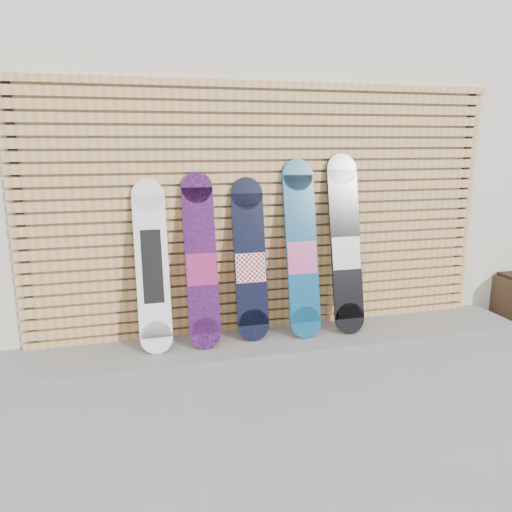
% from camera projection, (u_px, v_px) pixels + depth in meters
% --- Properties ---
extents(ground, '(80.00, 80.00, 0.00)m').
position_uv_depth(ground, '(321.00, 383.00, 3.81)').
color(ground, gray).
rests_on(ground, ground).
extents(building, '(12.00, 5.00, 3.60)m').
position_uv_depth(building, '(261.00, 141.00, 6.82)').
color(building, beige).
rests_on(building, ground).
extents(concrete_step, '(4.60, 0.70, 0.12)m').
position_uv_depth(concrete_step, '(276.00, 344.00, 4.40)').
color(concrete_step, slate).
rests_on(concrete_step, ground).
extents(slat_wall, '(4.26, 0.08, 2.29)m').
position_uv_depth(slat_wall, '(267.00, 210.00, 4.41)').
color(slat_wall, tan).
rests_on(slat_wall, ground).
extents(snowboard_0, '(0.26, 0.36, 1.39)m').
position_uv_depth(snowboard_0, '(152.00, 266.00, 4.04)').
color(snowboard_0, white).
rests_on(snowboard_0, concrete_step).
extents(snowboard_1, '(0.26, 0.37, 1.44)m').
position_uv_depth(snowboard_1, '(201.00, 262.00, 4.13)').
color(snowboard_1, black).
rests_on(snowboard_1, concrete_step).
extents(snowboard_2, '(0.28, 0.30, 1.39)m').
position_uv_depth(snowboard_2, '(250.00, 261.00, 4.28)').
color(snowboard_2, black).
rests_on(snowboard_2, concrete_step).
extents(snowboard_3, '(0.28, 0.36, 1.54)m').
position_uv_depth(snowboard_3, '(302.00, 250.00, 4.35)').
color(snowboard_3, navy).
rests_on(snowboard_3, concrete_step).
extents(snowboard_4, '(0.28, 0.37, 1.58)m').
position_uv_depth(snowboard_4, '(346.00, 245.00, 4.44)').
color(snowboard_4, black).
rests_on(snowboard_4, concrete_step).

